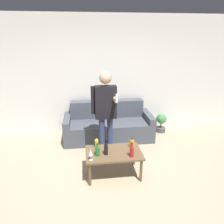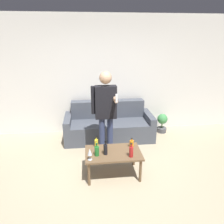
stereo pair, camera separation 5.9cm
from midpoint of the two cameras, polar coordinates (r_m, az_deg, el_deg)
The scene contains 12 objects.
ground_plane at distance 3.54m, azimuth 0.96°, elevation -19.78°, with size 16.00×16.00×0.00m, color tan.
wall_back at distance 5.13m, azimuth -2.41°, elevation 9.41°, with size 8.00×0.06×2.70m.
couch at distance 4.99m, azimuth -0.50°, elevation -3.53°, with size 1.96×0.82×0.82m.
coffee_table at distance 3.66m, azimuth 0.77°, elevation -11.08°, with size 0.92×0.59×0.42m.
bottle_orange at distance 3.53m, azimuth -1.23°, elevation -9.70°, with size 0.06×0.06×0.23m.
bottle_green at distance 3.48m, azimuth 5.52°, elevation -10.22°, with size 0.07×0.07×0.23m.
bottle_dark at distance 3.78m, azimuth 5.60°, elevation -8.19°, with size 0.07×0.07×0.17m.
bottle_yellow at distance 3.76m, azimuth -3.67°, elevation -8.10°, with size 0.06×0.06×0.19m.
bottle_red at distance 3.51m, azimuth -3.51°, elevation -10.07°, with size 0.07×0.07×0.21m.
wine_glass_near at distance 3.38m, azimuth -5.33°, elevation -10.41°, with size 0.07×0.07×0.19m.
person_standing_front at distance 3.96m, azimuth -1.27°, elevation 1.00°, with size 0.46×0.42×1.65m.
potted_plant at distance 5.42m, azimuth 13.27°, elevation -2.57°, with size 0.24×0.24×0.46m.
Camera 2 is at (-0.34, -2.72, 2.23)m, focal length 35.00 mm.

